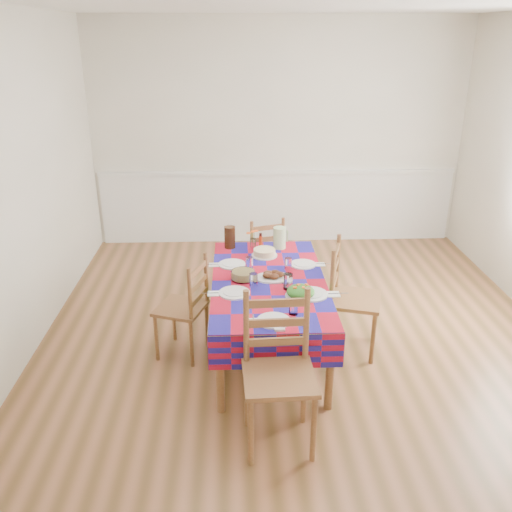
{
  "coord_description": "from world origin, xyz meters",
  "views": [
    {
      "loc": [
        -0.54,
        -4.08,
        2.5
      ],
      "look_at": [
        -0.38,
        -0.09,
        0.85
      ],
      "focal_mm": 38.0,
      "sensor_mm": 36.0,
      "label": 1
    }
  ],
  "objects_px": {
    "chair_right": "(350,299)",
    "meat_platter": "(273,276)",
    "tea_pitcher": "(230,237)",
    "chair_near": "(279,373)",
    "chair_far": "(263,257)",
    "green_pitcher": "(280,238)",
    "chair_left": "(185,308)",
    "dining_table": "(269,288)"
  },
  "relations": [
    {
      "from": "meat_platter",
      "to": "tea_pitcher",
      "type": "bearing_deg",
      "value": 116.64
    },
    {
      "from": "chair_left",
      "to": "chair_right",
      "type": "bearing_deg",
      "value": 110.77
    },
    {
      "from": "green_pitcher",
      "to": "tea_pitcher",
      "type": "relative_size",
      "value": 0.98
    },
    {
      "from": "chair_far",
      "to": "chair_right",
      "type": "bearing_deg",
      "value": 104.86
    },
    {
      "from": "tea_pitcher",
      "to": "chair_near",
      "type": "bearing_deg",
      "value": -80.05
    },
    {
      "from": "green_pitcher",
      "to": "chair_right",
      "type": "bearing_deg",
      "value": -51.8
    },
    {
      "from": "dining_table",
      "to": "green_pitcher",
      "type": "relative_size",
      "value": 8.6
    },
    {
      "from": "green_pitcher",
      "to": "tea_pitcher",
      "type": "xyz_separation_m",
      "value": [
        -0.46,
        0.03,
        0.0
      ]
    },
    {
      "from": "chair_left",
      "to": "tea_pitcher",
      "type": "bearing_deg",
      "value": 173.2
    },
    {
      "from": "chair_right",
      "to": "tea_pitcher",
      "type": "bearing_deg",
      "value": 71.34
    },
    {
      "from": "chair_far",
      "to": "chair_left",
      "type": "height_order",
      "value": "chair_left"
    },
    {
      "from": "meat_platter",
      "to": "green_pitcher",
      "type": "height_order",
      "value": "green_pitcher"
    },
    {
      "from": "dining_table",
      "to": "chair_right",
      "type": "relative_size",
      "value": 1.78
    },
    {
      "from": "chair_right",
      "to": "meat_platter",
      "type": "bearing_deg",
      "value": 106.11
    },
    {
      "from": "green_pitcher",
      "to": "dining_table",
      "type": "bearing_deg",
      "value": -101.57
    },
    {
      "from": "meat_platter",
      "to": "chair_near",
      "type": "bearing_deg",
      "value": -91.98
    },
    {
      "from": "chair_far",
      "to": "chair_near",
      "type": "bearing_deg",
      "value": 72.47
    },
    {
      "from": "green_pitcher",
      "to": "meat_platter",
      "type": "bearing_deg",
      "value": -99.0
    },
    {
      "from": "meat_platter",
      "to": "chair_far",
      "type": "xyz_separation_m",
      "value": [
        -0.02,
        1.05,
        -0.27
      ]
    },
    {
      "from": "green_pitcher",
      "to": "chair_right",
      "type": "relative_size",
      "value": 0.21
    },
    {
      "from": "green_pitcher",
      "to": "chair_left",
      "type": "xyz_separation_m",
      "value": [
        -0.82,
        -0.7,
        -0.34
      ]
    },
    {
      "from": "chair_left",
      "to": "chair_right",
      "type": "xyz_separation_m",
      "value": [
        1.35,
        0.03,
        0.05
      ]
    },
    {
      "from": "chair_left",
      "to": "chair_right",
      "type": "height_order",
      "value": "chair_right"
    },
    {
      "from": "green_pitcher",
      "to": "chair_left",
      "type": "relative_size",
      "value": 0.23
    },
    {
      "from": "chair_far",
      "to": "chair_left",
      "type": "xyz_separation_m",
      "value": [
        -0.69,
        -1.08,
        0.01
      ]
    },
    {
      "from": "meat_platter",
      "to": "chair_near",
      "type": "relative_size",
      "value": 0.29
    },
    {
      "from": "chair_near",
      "to": "chair_left",
      "type": "bearing_deg",
      "value": 120.39
    },
    {
      "from": "chair_far",
      "to": "tea_pitcher",
      "type": "bearing_deg",
      "value": 30.15
    },
    {
      "from": "tea_pitcher",
      "to": "chair_near",
      "type": "distance_m",
      "value": 1.82
    },
    {
      "from": "chair_near",
      "to": "chair_far",
      "type": "bearing_deg",
      "value": 87.2
    },
    {
      "from": "chair_far",
      "to": "dining_table",
      "type": "bearing_deg",
      "value": 72.21
    },
    {
      "from": "chair_near",
      "to": "chair_far",
      "type": "relative_size",
      "value": 1.21
    },
    {
      "from": "chair_near",
      "to": "chair_right",
      "type": "relative_size",
      "value": 1.07
    },
    {
      "from": "dining_table",
      "to": "chair_left",
      "type": "relative_size",
      "value": 1.97
    },
    {
      "from": "tea_pitcher",
      "to": "chair_left",
      "type": "xyz_separation_m",
      "value": [
        -0.36,
        -0.73,
        -0.34
      ]
    },
    {
      "from": "chair_far",
      "to": "green_pitcher",
      "type": "bearing_deg",
      "value": 91.58
    },
    {
      "from": "chair_far",
      "to": "meat_platter",
      "type": "bearing_deg",
      "value": 74.13
    },
    {
      "from": "dining_table",
      "to": "chair_right",
      "type": "xyz_separation_m",
      "value": [
        0.67,
        0.01,
        -0.12
      ]
    },
    {
      "from": "dining_table",
      "to": "chair_right",
      "type": "height_order",
      "value": "chair_right"
    },
    {
      "from": "dining_table",
      "to": "chair_near",
      "type": "distance_m",
      "value": 1.06
    },
    {
      "from": "meat_platter",
      "to": "chair_right",
      "type": "distance_m",
      "value": 0.67
    },
    {
      "from": "dining_table",
      "to": "meat_platter",
      "type": "bearing_deg",
      "value": 30.99
    }
  ]
}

